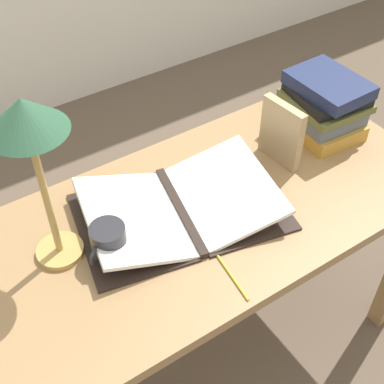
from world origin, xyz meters
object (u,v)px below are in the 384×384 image
at_px(book_standing_upright, 281,133).
at_px(book_stack_tall, 325,106).
at_px(coffee_mug, 108,241).
at_px(open_book, 181,207).
at_px(pencil, 231,275).
at_px(reading_lamp, 29,133).

bearing_deg(book_standing_upright, book_stack_tall, 4.11).
distance_m(book_stack_tall, coffee_mug, 0.83).
distance_m(open_book, coffee_mug, 0.24).
bearing_deg(book_standing_upright, pencil, -149.61).
height_order(book_stack_tall, reading_lamp, reading_lamp).
height_order(book_stack_tall, pencil, book_stack_tall).
relative_size(open_book, coffee_mug, 5.39).
bearing_deg(pencil, book_stack_tall, 27.75).
xyz_separation_m(coffee_mug, pencil, (0.22, -0.23, -0.05)).
relative_size(open_book, reading_lamp, 1.31).
bearing_deg(book_standing_upright, reading_lamp, 172.72).
distance_m(reading_lamp, coffee_mug, 0.37).
relative_size(book_stack_tall, pencil, 1.47).
bearing_deg(coffee_mug, pencil, -46.12).
xyz_separation_m(book_standing_upright, pencil, (-0.39, -0.28, -0.10)).
bearing_deg(reading_lamp, book_standing_upright, -1.95).
bearing_deg(book_stack_tall, coffee_mug, -174.01).
height_order(reading_lamp, coffee_mug, reading_lamp).
bearing_deg(coffee_mug, reading_lamp, 144.07).
height_order(open_book, book_standing_upright, book_standing_upright).
bearing_deg(reading_lamp, pencil, -43.19).
height_order(open_book, pencil, open_book).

